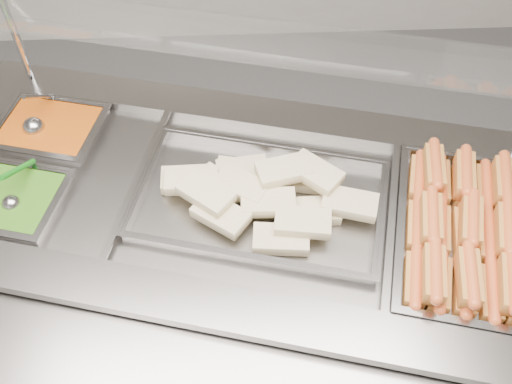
{
  "coord_description": "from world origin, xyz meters",
  "views": [
    {
      "loc": [
        0.15,
        -0.69,
        2.28
      ],
      "look_at": [
        0.19,
        0.36,
        0.97
      ],
      "focal_mm": 40.0,
      "sensor_mm": 36.0,
      "label": 1
    }
  ],
  "objects_px": {
    "pan_hotdogs": "(460,240)",
    "ladle": "(34,126)",
    "pan_wraps": "(259,203)",
    "serving_spoon": "(13,198)",
    "sneeze_guard": "(254,41)",
    "steam_counter": "(242,276)"
  },
  "relations": [
    {
      "from": "sneeze_guard",
      "to": "serving_spoon",
      "type": "xyz_separation_m",
      "value": [
        -0.73,
        -0.22,
        -0.37
      ]
    },
    {
      "from": "steam_counter",
      "to": "ladle",
      "type": "relative_size",
      "value": 10.95
    },
    {
      "from": "pan_hotdogs",
      "to": "serving_spoon",
      "type": "relative_size",
      "value": 3.47
    },
    {
      "from": "steam_counter",
      "to": "pan_wraps",
      "type": "relative_size",
      "value": 2.67
    },
    {
      "from": "pan_hotdogs",
      "to": "ladle",
      "type": "relative_size",
      "value": 3.33
    },
    {
      "from": "steam_counter",
      "to": "ladle",
      "type": "height_order",
      "value": "ladle"
    },
    {
      "from": "sneeze_guard",
      "to": "ladle",
      "type": "height_order",
      "value": "sneeze_guard"
    },
    {
      "from": "ladle",
      "to": "serving_spoon",
      "type": "distance_m",
      "value": 0.31
    },
    {
      "from": "pan_wraps",
      "to": "serving_spoon",
      "type": "bearing_deg",
      "value": 178.16
    },
    {
      "from": "pan_hotdogs",
      "to": "ladle",
      "type": "bearing_deg",
      "value": 159.95
    },
    {
      "from": "ladle",
      "to": "serving_spoon",
      "type": "height_order",
      "value": "ladle"
    },
    {
      "from": "pan_wraps",
      "to": "serving_spoon",
      "type": "height_order",
      "value": "serving_spoon"
    },
    {
      "from": "pan_wraps",
      "to": "ladle",
      "type": "xyz_separation_m",
      "value": [
        -0.73,
        0.33,
        0.04
      ]
    },
    {
      "from": "pan_hotdogs",
      "to": "ladle",
      "type": "distance_m",
      "value": 1.39
    },
    {
      "from": "sneeze_guard",
      "to": "serving_spoon",
      "type": "relative_size",
      "value": 9.38
    },
    {
      "from": "sneeze_guard",
      "to": "pan_wraps",
      "type": "height_order",
      "value": "sneeze_guard"
    },
    {
      "from": "serving_spoon",
      "to": "steam_counter",
      "type": "bearing_deg",
      "value": -0.66
    },
    {
      "from": "serving_spoon",
      "to": "pan_wraps",
      "type": "bearing_deg",
      "value": -1.84
    },
    {
      "from": "sneeze_guard",
      "to": "pan_hotdogs",
      "type": "relative_size",
      "value": 2.71
    },
    {
      "from": "pan_wraps",
      "to": "serving_spoon",
      "type": "distance_m",
      "value": 0.73
    },
    {
      "from": "pan_wraps",
      "to": "ladle",
      "type": "bearing_deg",
      "value": 155.7
    },
    {
      "from": "sneeze_guard",
      "to": "pan_wraps",
      "type": "distance_m",
      "value": 0.48
    }
  ]
}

